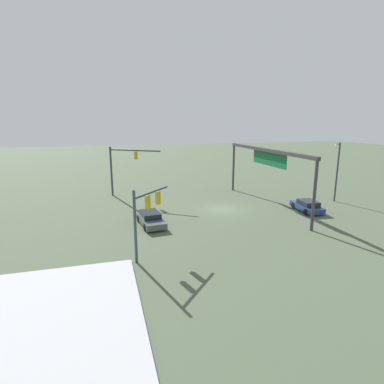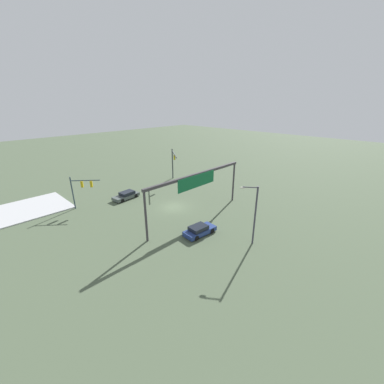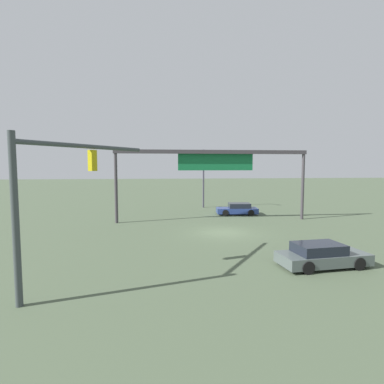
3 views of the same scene
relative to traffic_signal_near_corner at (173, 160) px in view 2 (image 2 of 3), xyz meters
The scene contains 8 objects.
ground_plane 14.35m from the traffic_signal_near_corner, 47.85° to the left, with size 199.31×199.31×0.00m, color #4A5841.
sidewalk_corner 26.26m from the traffic_signal_near_corner, 12.12° to the right, with size 11.06×9.23×0.15m, color #B4B5B8.
traffic_signal_near_corner is the anchor object (origin of this frame).
traffic_signal_opposite_side 19.12m from the traffic_signal_near_corner, ahead, with size 3.33×2.99×5.09m.
streetlamp_curved_arm 26.16m from the traffic_signal_near_corner, 67.88° to the left, with size 1.34×1.74×7.07m.
overhead_sign_gantry 17.80m from the traffic_signal_near_corner, 58.63° to the left, with size 17.81×0.43×6.55m.
sedan_car_approaching 22.68m from the traffic_signal_near_corner, 56.10° to the left, with size 4.38×2.18×1.21m.
sedan_car_waiting_far 13.05m from the traffic_signal_near_corner, ahead, with size 4.66×2.28×1.21m.
Camera 2 is at (22.91, 25.97, 15.58)m, focal length 22.55 mm.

